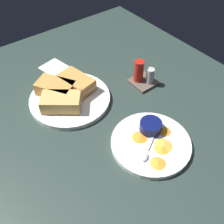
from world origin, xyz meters
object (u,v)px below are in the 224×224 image
Objects in this scene: sandwich_half_far at (55,88)px; sandwich_half_extra at (61,102)px; plate_sandwich_main at (70,99)px; spoon_by_dark_ramekin at (68,99)px; sandwich_half_near at (76,83)px; plate_chips_companion at (151,143)px; spoon_by_gravy_ramekin at (146,154)px; condiment_caddy at (143,76)px; ramekin_dark_sauce at (57,104)px; ramekin_light_gravy at (151,126)px.

sandwich_half_far is 1.01× the size of sandwich_half_extra.
spoon_by_dark_ramekin is (0.95, -1.10, 1.16)cm from plate_sandwich_main.
sandwich_half_near and sandwich_half_extra have the same top height.
sandwich_half_near is 0.59× the size of plate_chips_companion.
sandwich_half_near is 1.54× the size of spoon_by_gravy_ramekin.
sandwich_half_extra is 32.74cm from plate_chips_companion.
plate_chips_companion is at bearing 25.63° from sandwich_half_extra.
plate_chips_companion is (29.38, 14.10, -3.20)cm from sandwich_half_extra.
sandwich_half_near is (-2.74, 4.73, 3.20)cm from plate_sandwich_main.
plate_sandwich_main is at bearing -59.92° from sandwich_half_near.
plate_sandwich_main is 6.33cm from sandwich_half_near.
condiment_caddy reaches higher than plate_chips_companion.
sandwich_half_far reaches higher than plate_chips_companion.
ramekin_dark_sauce is (5.07, -10.76, -0.36)cm from sandwich_half_near.
sandwich_half_far reaches higher than plate_sandwich_main.
sandwich_half_extra reaches higher than plate_chips_companion.
plate_sandwich_main is at bearing -107.07° from condiment_caddy.
sandwich_half_far reaches higher than spoon_by_dark_ramekin.
ramekin_light_gravy is 24.93cm from condiment_caddy.
sandwich_half_extra is 2.15× the size of ramekin_light_gravy.
plate_chips_companion is (34.85, 4.64, -3.20)cm from sandwich_half_near.
plate_chips_companion is (36.84, 12.11, -3.20)cm from sandwich_half_far.
plate_chips_companion is at bearing 27.35° from ramekin_dark_sauce.
spoon_by_dark_ramekin is (-1.38, 4.94, -1.68)cm from ramekin_dark_sauce.
spoon_by_gravy_ramekin is at bearing -61.36° from plate_chips_companion.
sandwich_half_far is 7.80cm from ramekin_dark_sauce.
condiment_caddy is at bearing 143.66° from ramekin_light_gravy.
plate_sandwich_main is 4.69× the size of ramekin_dark_sauce.
ramekin_dark_sauce reaches higher than plate_chips_companion.
sandwich_half_near reaches higher than plate_sandwich_main.
spoon_by_gravy_ramekin is (6.14, -7.56, -1.39)cm from ramekin_light_gravy.
plate_sandwich_main is 3.03× the size of condiment_caddy.
sandwich_half_far is (-4.73, -2.74, 3.20)cm from plate_sandwich_main.
sandwich_half_far is 36.47cm from ramekin_light_gravy.
sandwich_half_far is at bearing 154.94° from ramekin_dark_sauce.
plate_chips_companion is at bearing 18.57° from spoon_by_dark_ramekin.
spoon_by_dark_ramekin is 34.15cm from spoon_by_gravy_ramekin.
sandwich_half_far is 2.45× the size of ramekin_dark_sauce.
spoon_by_dark_ramekin and spoon_by_gravy_ramekin have the same top height.
sandwich_half_near is at bearing 115.20° from ramekin_dark_sauce.
spoon_by_dark_ramekin is 30.67cm from ramekin_light_gravy.
plate_sandwich_main is 4.14× the size of ramekin_light_gravy.
sandwich_half_extra is at bearing -146.26° from ramekin_light_gravy.
sandwich_half_extra is 1.42cm from ramekin_dark_sauce.
ramekin_light_gravy is (25.69, 17.16, -0.65)cm from sandwich_half_extra.
ramekin_light_gravy is 0.74× the size of spoon_by_gravy_ramekin.
ramekin_dark_sauce is 0.88× the size of ramekin_light_gravy.
sandwich_half_near reaches higher than spoon_by_dark_ramekin.
spoon_by_dark_ramekin is at bearing 105.57° from ramekin_dark_sauce.
spoon_by_dark_ramekin is 29.29cm from condiment_caddy.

